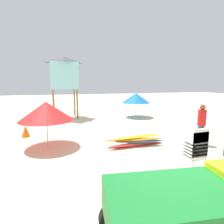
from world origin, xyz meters
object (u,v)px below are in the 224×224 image
Objects in this scene: stacked_plastic_chairs at (197,147)px; lifeguard_near_center at (202,122)px; traffic_cone_near at (26,131)px; surfboard_pile at (137,141)px; beach_umbrella_left at (46,111)px; lifeguard_tower at (64,73)px; utility_cart at (202,208)px; beach_umbrella_mid at (136,98)px.

lifeguard_near_center is (1.96, 1.87, 0.20)m from stacked_plastic_chairs.
traffic_cone_near is (-6.83, 3.45, -0.68)m from lifeguard_near_center.
stacked_plastic_chairs is 2.39× the size of traffic_cone_near.
beach_umbrella_left is (-3.33, 1.06, 1.21)m from surfboard_pile.
surfboard_pile is 5.14m from traffic_cone_near.
lifeguard_near_center is 3.05× the size of traffic_cone_near.
lifeguard_tower reaches higher than stacked_plastic_chairs.
stacked_plastic_chairs is 0.30× the size of lifeguard_tower.
lifeguard_near_center reaches higher than traffic_cone_near.
stacked_plastic_chairs is 0.78× the size of lifeguard_near_center.
utility_cart is at bearing -70.11° from beach_umbrella_left.
traffic_cone_near is (-4.32, 2.79, 0.07)m from surfboard_pile.
beach_umbrella_mid is (2.77, 5.85, 1.21)m from surfboard_pile.
utility_cart reaches higher than surfboard_pile.
utility_cart is at bearing -134.11° from lifeguard_near_center.
beach_umbrella_left is at bearing -60.30° from traffic_cone_near.
traffic_cone_near is (-0.99, 1.73, -1.14)m from beach_umbrella_left.
beach_umbrella_mid is (2.22, 8.38, 0.67)m from stacked_plastic_chairs.
surfboard_pile is 6.59m from beach_umbrella_mid.
utility_cart is at bearing -67.66° from traffic_cone_near.
lifeguard_tower is at bearing 79.48° from beach_umbrella_left.
beach_umbrella_left is at bearing 109.89° from utility_cart.
surfboard_pile is 1.20× the size of beach_umbrella_left.
beach_umbrella_mid reaches higher than beach_umbrella_left.
beach_umbrella_mid is (4.06, 10.43, 0.63)m from utility_cart.
surfboard_pile is 1.51× the size of lifeguard_near_center.
stacked_plastic_chairs is 0.52× the size of surfboard_pile.
utility_cart is 4.79m from surfboard_pile.
surfboard_pile is 8.10m from lifeguard_tower.
utility_cart is 6.03m from beach_umbrella_left.
lifeguard_near_center is at bearing -16.42° from beach_umbrella_left.
surfboard_pile is 2.70m from lifeguard_near_center.
beach_umbrella_left reaches higher than surfboard_pile.
stacked_plastic_chairs is at bearing -104.85° from beach_umbrella_mid.
beach_umbrella_left is (-5.84, 1.72, 0.46)m from lifeguard_near_center.
traffic_cone_near is at bearing 132.44° from stacked_plastic_chairs.
surfboard_pile is 4.60× the size of traffic_cone_near.
lifeguard_near_center is 7.68m from traffic_cone_near.
utility_cart is at bearing -85.63° from lifeguard_tower.
beach_umbrella_left is 1.01× the size of beach_umbrella_mid.
traffic_cone_near is at bearing 147.12° from surfboard_pile.
surfboard_pile is at bearing 74.29° from utility_cart.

